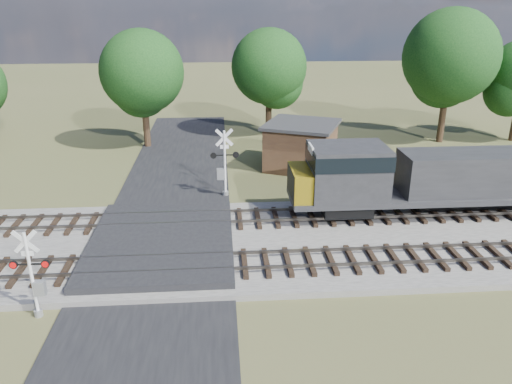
{
  "coord_description": "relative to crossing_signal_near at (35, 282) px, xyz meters",
  "views": [
    {
      "loc": [
        3.03,
        -22.04,
        11.64
      ],
      "look_at": [
        4.82,
        2.0,
        2.32
      ],
      "focal_mm": 35.0,
      "sensor_mm": 36.0,
      "label": 1
    }
  ],
  "objects": [
    {
      "name": "track_far",
      "position": [
        7.32,
        7.9,
        -1.15
      ],
      "size": [
        140.0,
        2.6,
        0.33
      ],
      "color": "black",
      "rests_on": "ballast_bed"
    },
    {
      "name": "track_near",
      "position": [
        7.32,
        2.9,
        -1.15
      ],
      "size": [
        140.0,
        2.6,
        0.33
      ],
      "color": "black",
      "rests_on": "ballast_bed"
    },
    {
      "name": "crossing_panel",
      "position": [
        4.2,
        5.4,
        -1.24
      ],
      "size": [
        7.0,
        9.0,
        0.62
      ],
      "primitive_type": "cube",
      "color": "#262628",
      "rests_on": "ground"
    },
    {
      "name": "ballast_bed",
      "position": [
        14.2,
        5.4,
        -1.41
      ],
      "size": [
        140.0,
        10.0,
        0.3
      ],
      "primitive_type": "cube",
      "color": "gray",
      "rests_on": "ground"
    },
    {
      "name": "crossing_signal_far",
      "position": [
        7.39,
        12.34,
        0.26
      ],
      "size": [
        1.76,
        0.38,
        4.37
      ],
      "rotation": [
        0.0,
        0.0,
        3.19
      ],
      "color": "silver",
      "rests_on": "ground"
    },
    {
      "name": "road",
      "position": [
        4.2,
        4.9,
        -1.52
      ],
      "size": [
        7.0,
        60.0,
        0.08
      ],
      "primitive_type": "cube",
      "color": "black",
      "rests_on": "ground"
    },
    {
      "name": "equipment_shed",
      "position": [
        13.12,
        17.72,
        0.14
      ],
      "size": [
        6.49,
        6.49,
        3.36
      ],
      "rotation": [
        0.0,
        0.0,
        -0.41
      ],
      "color": "#452D1D",
      "rests_on": "ground"
    },
    {
      "name": "crossing_signal_near",
      "position": [
        0.0,
        0.0,
        0.0
      ],
      "size": [
        1.51,
        0.33,
        3.75
      ],
      "rotation": [
        0.0,
        0.0,
        -0.01
      ],
      "color": "silver",
      "rests_on": "ground"
    },
    {
      "name": "treeline",
      "position": [
        16.57,
        24.83,
        4.75
      ],
      "size": [
        80.76,
        10.7,
        11.18
      ],
      "color": "black",
      "rests_on": "ground"
    },
    {
      "name": "ground",
      "position": [
        4.2,
        4.9,
        -1.56
      ],
      "size": [
        160.0,
        160.0,
        0.0
      ],
      "primitive_type": "plane",
      "color": "#4D532C",
      "rests_on": "ground"
    }
  ]
}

